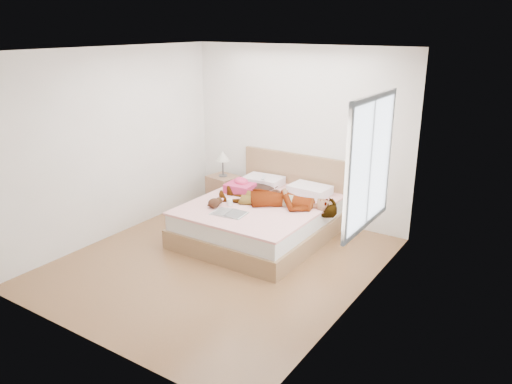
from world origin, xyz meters
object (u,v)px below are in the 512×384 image
towel (240,186)px  plush_toy (215,203)px  phone (263,177)px  coffee_mug (230,202)px  woman (279,196)px  bed (263,217)px  nightstand (223,189)px  magazine (229,213)px

towel → plush_toy: towel is taller
phone → coffee_mug: 0.83m
woman → bed: (-0.23, -0.03, -0.35)m
plush_toy → phone: bearing=81.5°
coffee_mug → plush_toy: size_ratio=0.48×
bed → coffee_mug: 0.56m
woman → phone: (-0.50, 0.40, 0.09)m
nightstand → bed: bearing=-27.3°
magazine → nightstand: nightstand is taller
bed → phone: bearing=122.1°
phone → towel: phone is taller
coffee_mug → plush_toy: (-0.12, -0.18, 0.02)m
magazine → nightstand: bearing=129.5°
magazine → bed: bearing=80.0°
plush_toy → magazine: bearing=-17.2°
woman → coffee_mug: bearing=-67.9°
coffee_mug → plush_toy: bearing=-123.1°
phone → woman: bearing=-54.4°
towel → magazine: bearing=-64.5°
towel → coffee_mug: bearing=-69.3°
towel → magazine: size_ratio=0.91×
woman → phone: bearing=-144.4°
phone → bed: (0.27, -0.43, -0.43)m
woman → magazine: size_ratio=3.46×
phone → plush_toy: bearing=-114.2°
plush_toy → nightstand: 1.39m
woman → nightstand: nightstand is taller
woman → nightstand: 1.52m
coffee_mug → nightstand: size_ratio=0.12×
bed → plush_toy: bearing=-126.3°
woman → bed: size_ratio=0.79×
woman → coffee_mug: woman is taller
plush_toy → towel: bearing=97.2°
nightstand → towel: bearing=-33.9°
woman → coffee_mug: 0.68m
phone → towel: size_ratio=0.24×
woman → bed: bed is taller
coffee_mug → magazine: bearing=-55.8°
towel → coffee_mug: (0.21, -0.55, -0.04)m
phone → bed: bed is taller
magazine → phone: bearing=98.0°
woman → nightstand: size_ratio=1.72×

